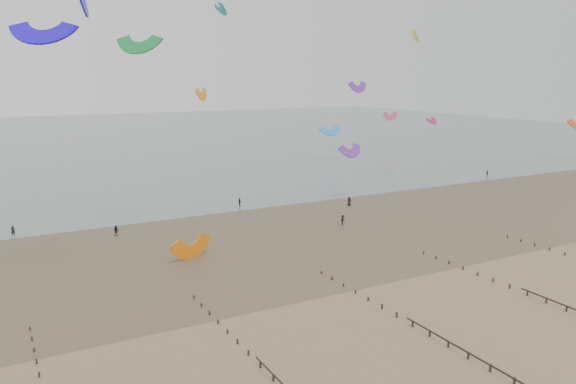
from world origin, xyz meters
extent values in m
plane|color=brown|center=(0.00, 0.00, 0.00)|extent=(500.00, 500.00, 0.00)
plane|color=#475654|center=(0.00, 200.00, 0.03)|extent=(500.00, 500.00, 0.00)
plane|color=#473A28|center=(0.00, 35.00, 0.01)|extent=(500.00, 500.00, 0.00)
ellipsoid|color=slate|center=(-18.00, 22.00, 0.01)|extent=(23.60, 14.36, 0.01)
ellipsoid|color=slate|center=(12.00, 38.00, 0.01)|extent=(33.64, 18.32, 0.01)
ellipsoid|color=slate|center=(45.00, 30.00, 0.01)|extent=(19.65, 13.67, 0.01)
cube|color=black|center=(-32.00, 1.47, 0.23)|extent=(0.16, 0.16, 0.57)
cube|color=black|center=(-32.00, 4.11, 0.22)|extent=(0.16, 0.16, 0.54)
cube|color=black|center=(-32.00, 6.74, 0.20)|extent=(0.16, 0.16, 0.51)
cube|color=black|center=(-32.00, 9.37, 0.19)|extent=(0.16, 0.16, 0.48)
cube|color=black|center=(-32.00, 12.00, 0.17)|extent=(0.16, 0.16, 0.45)
cube|color=black|center=(-14.00, -9.05, 0.29)|extent=(0.16, 0.16, 0.68)
cube|color=black|center=(-14.00, -6.42, 0.28)|extent=(0.16, 0.16, 0.65)
cube|color=black|center=(-14.00, -3.79, 0.26)|extent=(0.16, 0.16, 0.62)
cube|color=black|center=(-14.00, -1.16, 0.25)|extent=(0.16, 0.16, 0.59)
cube|color=black|center=(-14.00, 1.47, 0.23)|extent=(0.16, 0.16, 0.57)
cube|color=black|center=(-14.00, 4.11, 0.22)|extent=(0.16, 0.16, 0.54)
cube|color=black|center=(-14.00, 6.74, 0.20)|extent=(0.16, 0.16, 0.51)
cube|color=black|center=(-14.00, 9.37, 0.19)|extent=(0.16, 0.16, 0.48)
cube|color=black|center=(-14.00, 12.00, 0.17)|extent=(0.16, 0.16, 0.45)
cube|color=black|center=(4.00, -19.58, 0.35)|extent=(0.16, 0.16, 0.80)
cube|color=black|center=(4.00, -16.95, 0.33)|extent=(0.16, 0.16, 0.77)
cube|color=black|center=(4.00, -14.32, 0.32)|extent=(0.16, 0.16, 0.74)
cube|color=black|center=(4.00, -11.68, 0.31)|extent=(0.16, 0.16, 0.71)
cube|color=black|center=(4.00, -9.05, 0.29)|extent=(0.16, 0.16, 0.68)
cube|color=black|center=(4.00, -6.42, 0.28)|extent=(0.16, 0.16, 0.65)
cube|color=black|center=(4.00, -3.79, 0.26)|extent=(0.16, 0.16, 0.62)
cube|color=black|center=(4.00, -1.16, 0.25)|extent=(0.16, 0.16, 0.59)
cube|color=black|center=(4.00, 1.47, 0.23)|extent=(0.16, 0.16, 0.57)
cube|color=black|center=(4.00, 4.11, 0.22)|extent=(0.16, 0.16, 0.54)
cube|color=black|center=(4.00, 6.74, 0.20)|extent=(0.16, 0.16, 0.51)
cube|color=black|center=(4.00, 9.37, 0.19)|extent=(0.16, 0.16, 0.48)
cube|color=black|center=(4.00, 12.00, 0.17)|extent=(0.16, 0.16, 0.45)
cube|color=black|center=(22.00, -11.68, 0.31)|extent=(0.16, 0.16, 0.71)
cube|color=black|center=(22.00, -9.05, 0.29)|extent=(0.16, 0.16, 0.68)
cube|color=black|center=(22.00, -6.42, 0.28)|extent=(0.16, 0.16, 0.65)
cube|color=black|center=(22.00, -3.79, 0.26)|extent=(0.16, 0.16, 0.62)
cube|color=black|center=(22.00, -1.16, 0.25)|extent=(0.16, 0.16, 0.59)
cube|color=black|center=(22.00, 1.47, 0.23)|extent=(0.16, 0.16, 0.57)
cube|color=black|center=(22.00, 4.11, 0.22)|extent=(0.16, 0.16, 0.54)
cube|color=black|center=(22.00, 6.74, 0.20)|extent=(0.16, 0.16, 0.51)
cube|color=black|center=(22.00, 9.37, 0.19)|extent=(0.16, 0.16, 0.48)
cube|color=black|center=(22.00, 12.00, 0.17)|extent=(0.16, 0.16, 0.45)
cube|color=black|center=(40.00, 1.47, 0.23)|extent=(0.16, 0.16, 0.57)
cube|color=black|center=(40.00, 4.11, 0.22)|extent=(0.16, 0.16, 0.54)
cube|color=black|center=(40.00, 6.74, 0.20)|extent=(0.16, 0.16, 0.51)
cube|color=black|center=(40.00, 9.37, 0.19)|extent=(0.16, 0.16, 0.48)
cube|color=black|center=(40.00, 12.00, 0.17)|extent=(0.16, 0.16, 0.45)
imported|color=black|center=(-31.65, 51.97, 0.91)|extent=(0.67, 0.45, 1.81)
imported|color=black|center=(81.28, 54.11, 0.83)|extent=(1.02, 1.00, 1.65)
imported|color=black|center=(20.62, 31.63, 0.92)|extent=(1.37, 1.19, 1.84)
imported|color=black|center=(-16.50, 43.65, 0.91)|extent=(1.04, 0.91, 1.81)
imported|color=black|center=(30.20, 43.55, 0.94)|extent=(1.08, 1.07, 1.88)
imported|color=black|center=(10.33, 53.99, 0.86)|extent=(0.43, 1.01, 1.72)
camera|label=1|loc=(-34.15, -48.99, 26.34)|focal=35.00mm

